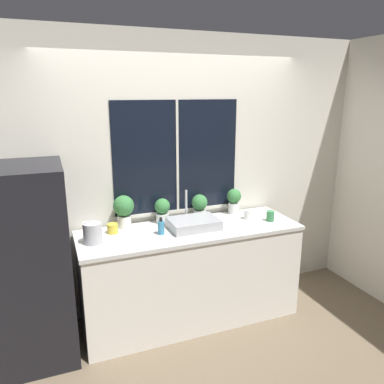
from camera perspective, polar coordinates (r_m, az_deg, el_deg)
ground_plane at (r=3.66m, az=1.76°, el=-21.09°), size 14.00×14.00×0.00m
wall_back at (r=3.72m, az=-2.42°, el=2.49°), size 8.00×0.09×2.70m
wall_right at (r=5.35m, az=15.70°, el=5.79°), size 0.06×7.00×2.70m
counter at (r=3.67m, az=-0.21°, el=-12.40°), size 2.06×0.67×0.93m
refrigerator at (r=3.34m, az=-23.81°, el=-10.14°), size 0.66×0.74×1.62m
sink at (r=3.48m, az=0.21°, el=-4.81°), size 0.45×0.38×0.32m
potted_plant_far_left at (r=3.51m, az=-10.36°, el=-2.57°), size 0.19×0.19×0.31m
potted_plant_center_left at (r=3.61m, az=-4.54°, el=-2.70°), size 0.15×0.15×0.24m
potted_plant_center_right at (r=3.73m, az=1.15°, el=-1.98°), size 0.16×0.16×0.24m
potted_plant_far_right at (r=3.88m, az=6.40°, el=-1.17°), size 0.15×0.15×0.26m
soap_bottle at (r=3.34m, az=-4.74°, el=-5.39°), size 0.06×0.06×0.15m
mug_green at (r=3.74m, az=11.84°, el=-3.61°), size 0.07×0.07×0.10m
mug_yellow at (r=3.44m, az=-12.01°, el=-5.45°), size 0.10×0.10×0.09m
mug_white at (r=3.76m, az=8.50°, el=-3.43°), size 0.07×0.07×0.09m
kettle at (r=3.24m, az=-14.92°, el=-5.95°), size 0.15×0.15×0.20m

